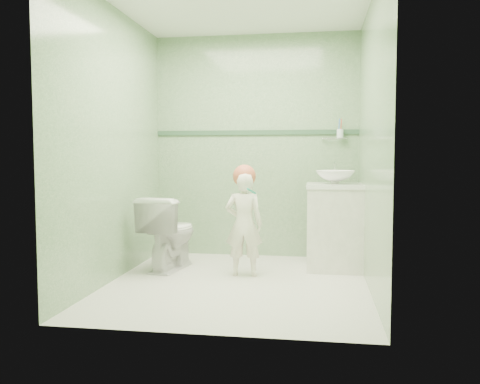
# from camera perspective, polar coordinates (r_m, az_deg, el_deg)

# --- Properties ---
(ground) EXTENTS (2.50, 2.50, 0.00)m
(ground) POSITION_cam_1_polar(r_m,az_deg,el_deg) (4.38, -0.31, -10.38)
(ground) COLOR white
(ground) RESTS_ON ground
(room_shell) EXTENTS (2.50, 2.54, 2.40)m
(room_shell) POSITION_cam_1_polar(r_m,az_deg,el_deg) (4.24, -0.31, 5.53)
(room_shell) COLOR gray
(room_shell) RESTS_ON ground
(trim_stripe) EXTENTS (2.20, 0.02, 0.05)m
(trim_stripe) POSITION_cam_1_polar(r_m,az_deg,el_deg) (5.47, 1.77, 6.78)
(trim_stripe) COLOR #32543A
(trim_stripe) RESTS_ON room_shell
(vanity) EXTENTS (0.52, 0.50, 0.80)m
(vanity) POSITION_cam_1_polar(r_m,az_deg,el_deg) (4.93, 10.71, -4.06)
(vanity) COLOR beige
(vanity) RESTS_ON ground
(counter) EXTENTS (0.54, 0.52, 0.04)m
(counter) POSITION_cam_1_polar(r_m,az_deg,el_deg) (4.89, 10.78, 0.70)
(counter) COLOR white
(counter) RESTS_ON vanity
(basin) EXTENTS (0.37, 0.37, 0.13)m
(basin) POSITION_cam_1_polar(r_m,az_deg,el_deg) (4.89, 10.79, 1.68)
(basin) COLOR white
(basin) RESTS_ON counter
(faucet) EXTENTS (0.03, 0.13, 0.18)m
(faucet) POSITION_cam_1_polar(r_m,az_deg,el_deg) (5.07, 10.73, 2.67)
(faucet) COLOR silver
(faucet) RESTS_ON counter
(cup_holder) EXTENTS (0.26, 0.07, 0.21)m
(cup_holder) POSITION_cam_1_polar(r_m,az_deg,el_deg) (5.37, 11.25, 6.52)
(cup_holder) COLOR silver
(cup_holder) RESTS_ON room_shell
(toilet) EXTENTS (0.50, 0.75, 0.71)m
(toilet) POSITION_cam_1_polar(r_m,az_deg,el_deg) (4.91, -8.02, -4.59)
(toilet) COLOR white
(toilet) RESTS_ON ground
(toddler) EXTENTS (0.35, 0.24, 0.95)m
(toddler) POSITION_cam_1_polar(r_m,az_deg,el_deg) (4.57, 0.45, -3.70)
(toddler) COLOR white
(toddler) RESTS_ON ground
(hair_cap) EXTENTS (0.21, 0.21, 0.21)m
(hair_cap) POSITION_cam_1_polar(r_m,az_deg,el_deg) (4.56, 0.50, 1.82)
(hair_cap) COLOR #C75F3E
(hair_cap) RESTS_ON toddler
(teal_toothbrush) EXTENTS (0.11, 0.13, 0.08)m
(teal_toothbrush) POSITION_cam_1_polar(r_m,az_deg,el_deg) (4.41, 1.23, 0.17)
(teal_toothbrush) COLOR #1A967C
(teal_toothbrush) RESTS_ON toddler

